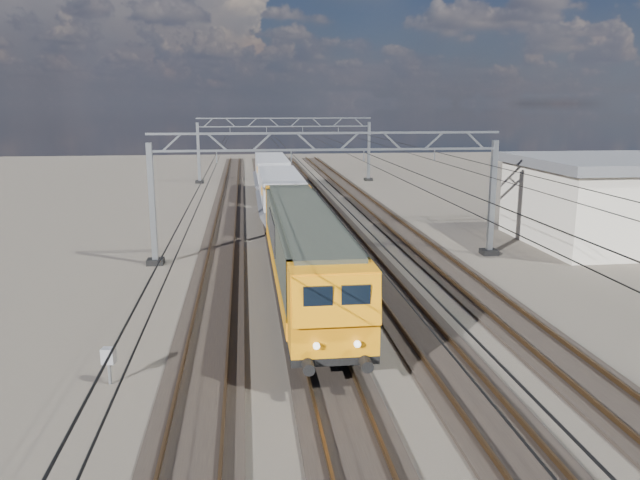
{
  "coord_description": "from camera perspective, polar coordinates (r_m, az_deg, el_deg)",
  "views": [
    {
      "loc": [
        -4.54,
        -29.88,
        8.6
      ],
      "look_at": [
        -1.13,
        -1.78,
        2.4
      ],
      "focal_mm": 35.0,
      "sensor_mm": 36.0,
      "label": 1
    }
  ],
  "objects": [
    {
      "name": "catenary_gantry_mid",
      "position": [
        34.51,
        0.71,
        4.53
      ],
      "size": [
        19.9,
        0.9,
        7.11
      ],
      "color": "gray",
      "rests_on": "ground"
    },
    {
      "name": "locomotive",
      "position": [
        27.86,
        -1.51,
        -0.66
      ],
      "size": [
        2.76,
        21.1,
        3.62
      ],
      "color": "black",
      "rests_on": "ground"
    },
    {
      "name": "track_inner_east",
      "position": [
        31.75,
        5.23,
        -3.28
      ],
      "size": [
        2.6,
        140.0,
        0.3
      ],
      "color": "black",
      "rests_on": "ground"
    },
    {
      "name": "overhead_wires",
      "position": [
        38.26,
        -0.09,
        8.08
      ],
      "size": [
        12.03,
        140.0,
        0.53
      ],
      "color": "black",
      "rests_on": "ground"
    },
    {
      "name": "track_outer_west",
      "position": [
        31.11,
        -9.36,
        -3.72
      ],
      "size": [
        2.6,
        140.0,
        0.3
      ],
      "color": "black",
      "rests_on": "ground"
    },
    {
      "name": "catenary_gantry_far",
      "position": [
        70.19,
        -3.23,
        8.5
      ],
      "size": [
        19.9,
        0.9,
        7.11
      ],
      "color": "gray",
      "rests_on": "ground"
    },
    {
      "name": "hopper_wagon_lead",
      "position": [
        45.25,
        -3.64,
        4.24
      ],
      "size": [
        3.38,
        13.0,
        3.25
      ],
      "color": "black",
      "rests_on": "ground"
    },
    {
      "name": "track_loco",
      "position": [
        31.18,
        -1.99,
        -3.53
      ],
      "size": [
        2.6,
        140.0,
        0.3
      ],
      "color": "black",
      "rests_on": "ground"
    },
    {
      "name": "hopper_wagon_mid",
      "position": [
        59.32,
        -4.45,
        6.15
      ],
      "size": [
        3.38,
        13.0,
        3.25
      ],
      "color": "black",
      "rests_on": "ground"
    },
    {
      "name": "track_outer_east",
      "position": [
        32.81,
        12.09,
        -2.99
      ],
      "size": [
        2.6,
        140.0,
        0.3
      ],
      "color": "black",
      "rests_on": "ground"
    },
    {
      "name": "trackside_cabinet",
      "position": [
        20.76,
        -18.78,
        -10.09
      ],
      "size": [
        0.44,
        0.36,
        1.19
      ],
      "rotation": [
        0.0,
        0.0,
        -0.17
      ],
      "color": "gray",
      "rests_on": "ground"
    },
    {
      "name": "ground",
      "position": [
        31.42,
        1.66,
        -3.53
      ],
      "size": [
        160.0,
        160.0,
        0.0
      ],
      "primitive_type": "plane",
      "color": "#2A251F",
      "rests_on": "ground"
    }
  ]
}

